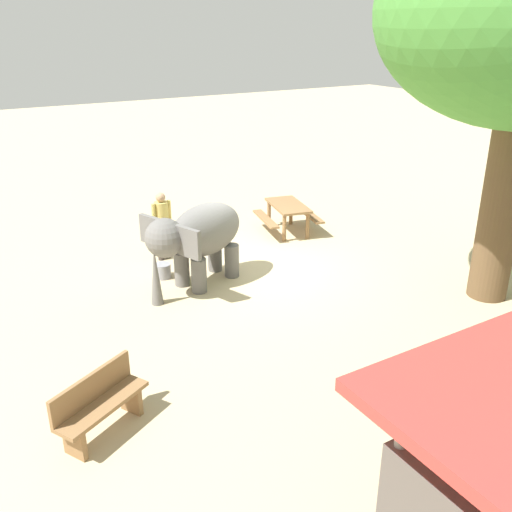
{
  "coord_description": "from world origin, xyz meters",
  "views": [
    {
      "loc": [
        6.04,
        10.02,
        5.19
      ],
      "look_at": [
        0.62,
        0.98,
        0.8
      ],
      "focal_mm": 39.48,
      "sensor_mm": 36.0,
      "label": 1
    }
  ],
  "objects_px": {
    "elephant": "(197,236)",
    "feed_bucket": "(163,271)",
    "person_handler": "(162,221)",
    "wooden_bench": "(99,403)",
    "picnic_table_near": "(288,211)"
  },
  "relations": [
    {
      "from": "person_handler",
      "to": "wooden_bench",
      "type": "distance_m",
      "value": 6.11
    },
    {
      "from": "person_handler",
      "to": "elephant",
      "type": "bearing_deg",
      "value": -8.65
    },
    {
      "from": "picnic_table_near",
      "to": "feed_bucket",
      "type": "bearing_deg",
      "value": -62.65
    },
    {
      "from": "wooden_bench",
      "to": "elephant",
      "type": "bearing_deg",
      "value": -160.04
    },
    {
      "from": "picnic_table_near",
      "to": "person_handler",
      "type": "bearing_deg",
      "value": -76.54
    },
    {
      "from": "feed_bucket",
      "to": "elephant",
      "type": "bearing_deg",
      "value": 126.61
    },
    {
      "from": "wooden_bench",
      "to": "feed_bucket",
      "type": "distance_m",
      "value": 5.04
    },
    {
      "from": "elephant",
      "to": "wooden_bench",
      "type": "height_order",
      "value": "elephant"
    },
    {
      "from": "elephant",
      "to": "person_handler",
      "type": "distance_m",
      "value": 1.71
    },
    {
      "from": "person_handler",
      "to": "feed_bucket",
      "type": "height_order",
      "value": "person_handler"
    },
    {
      "from": "person_handler",
      "to": "feed_bucket",
      "type": "bearing_deg",
      "value": -36.02
    },
    {
      "from": "wooden_bench",
      "to": "feed_bucket",
      "type": "height_order",
      "value": "wooden_bench"
    },
    {
      "from": "elephant",
      "to": "feed_bucket",
      "type": "relative_size",
      "value": 6.92
    },
    {
      "from": "person_handler",
      "to": "wooden_bench",
      "type": "xyz_separation_m",
      "value": [
        3.08,
        5.26,
        -0.48
      ]
    },
    {
      "from": "elephant",
      "to": "wooden_bench",
      "type": "bearing_deg",
      "value": 28.95
    }
  ]
}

